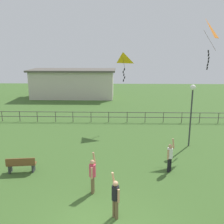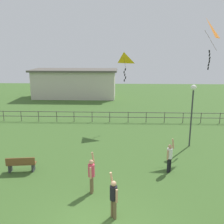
# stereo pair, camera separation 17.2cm
# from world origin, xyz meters

# --- Properties ---
(lamppost) EXTENTS (0.36, 0.36, 4.15)m
(lamppost) POSITION_xyz_m (5.29, 8.42, 3.04)
(lamppost) COLOR #38383D
(lamppost) RESTS_ON ground_plane
(park_bench) EXTENTS (1.54, 0.59, 0.85)m
(park_bench) POSITION_xyz_m (-4.57, 4.33, 0.46)
(park_bench) COLOR brown
(park_bench) RESTS_ON ground_plane
(person_3) EXTENTS (0.43, 0.37, 1.82)m
(person_3) POSITION_xyz_m (3.26, 4.62, 0.91)
(person_3) COLOR black
(person_3) RESTS_ON ground_plane
(person_4) EXTENTS (0.34, 0.47, 1.84)m
(person_4) POSITION_xyz_m (0.44, 0.72, 0.92)
(person_4) COLOR brown
(person_4) RESTS_ON ground_plane
(person_5) EXTENTS (0.30, 0.49, 1.89)m
(person_5) POSITION_xyz_m (-0.60, 2.47, 0.95)
(person_5) COLOR brown
(person_5) RESTS_ON ground_plane
(kite_4) EXTENTS (1.17, 0.89, 2.31)m
(kite_4) POSITION_xyz_m (0.86, 12.61, 5.58)
(kite_4) COLOR yellow
(kite_6) EXTENTS (1.32, 1.14, 3.23)m
(kite_6) POSITION_xyz_m (6.17, 9.88, 7.44)
(kite_6) COLOR orange
(waterfront_railing) EXTENTS (36.02, 0.06, 0.95)m
(waterfront_railing) POSITION_xyz_m (-0.33, 14.00, 0.63)
(waterfront_railing) COLOR #4C4742
(waterfront_railing) RESTS_ON ground_plane
(pavilion_building) EXTENTS (11.28, 4.89, 3.76)m
(pavilion_building) POSITION_xyz_m (-5.59, 26.00, 1.90)
(pavilion_building) COLOR beige
(pavilion_building) RESTS_ON ground_plane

